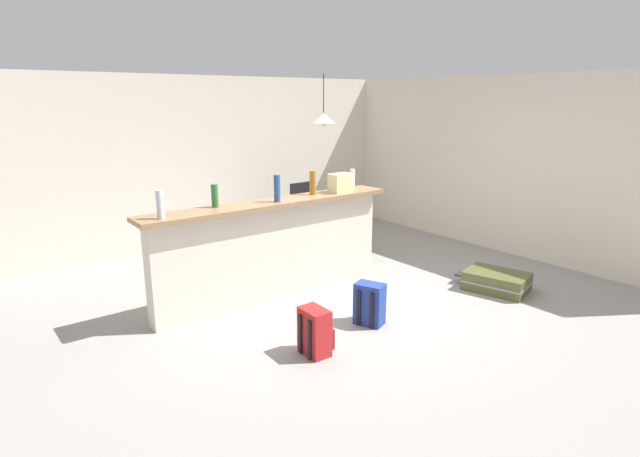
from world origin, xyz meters
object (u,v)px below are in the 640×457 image
object	(u,v)px
dining_table	(316,206)
suitcase_flat_olive	(496,281)
bottle_clear	(160,204)
bottle_white	(352,179)
bottle_blue	(277,188)
dining_chair_near_partition	(340,223)
dining_chair_far_side	(297,208)
backpack_blue	(370,304)
pendant_lamp	(324,118)
bottle_green	(215,196)
grocery_bag	(341,183)
backpack_red	(315,332)
bottle_amber	(313,183)

from	to	relation	value
dining_table	suitcase_flat_olive	world-z (taller)	dining_table
bottle_clear	bottle_white	distance (m)	2.48
bottle_blue	dining_chair_near_partition	distance (m)	1.77
dining_chair_far_side	backpack_blue	bearing A→B (deg)	-112.10
dining_table	dining_chair_near_partition	size ratio (longest dim) A/B	1.18
bottle_clear	bottle_white	bearing A→B (deg)	3.64
pendant_lamp	bottle_clear	bearing A→B (deg)	-157.11
bottle_green	grocery_bag	world-z (taller)	bottle_green
bottle_clear	dining_chair_near_partition	bearing A→B (deg)	14.29
backpack_red	bottle_amber	bearing A→B (deg)	53.68
bottle_green	suitcase_flat_olive	world-z (taller)	bottle_green
bottle_amber	dining_chair_near_partition	bearing A→B (deg)	32.85
bottle_blue	pendant_lamp	size ratio (longest dim) A/B	0.41
grocery_bag	suitcase_flat_olive	bearing A→B (deg)	-48.55
bottle_green	dining_chair_near_partition	bearing A→B (deg)	14.29
bottle_blue	bottle_white	distance (m)	1.20
pendant_lamp	suitcase_flat_olive	world-z (taller)	pendant_lamp
dining_table	dining_chair_far_side	bearing A→B (deg)	83.96
dining_chair_near_partition	suitcase_flat_olive	distance (m)	2.19
bottle_blue	backpack_blue	xyz separation A→B (m)	(0.35, -1.11, -1.04)
suitcase_flat_olive	backpack_blue	xyz separation A→B (m)	(-1.78, 0.24, 0.09)
backpack_blue	suitcase_flat_olive	bearing A→B (deg)	-7.79
dining_chair_near_partition	pendant_lamp	bearing A→B (deg)	78.73
bottle_white	backpack_blue	bearing A→B (deg)	-124.00
bottle_white	grocery_bag	bearing A→B (deg)	-157.44
dining_chair_near_partition	dining_chair_far_side	bearing A→B (deg)	85.73
dining_chair_near_partition	dining_chair_far_side	world-z (taller)	same
backpack_blue	bottle_amber	bearing A→B (deg)	80.07
suitcase_flat_olive	grocery_bag	bearing A→B (deg)	131.45
suitcase_flat_olive	backpack_red	distance (m)	2.59
bottle_amber	bottle_white	distance (m)	0.64
dining_table	bottle_blue	bearing A→B (deg)	-139.55
bottle_green	dining_chair_near_partition	size ratio (longest dim) A/B	0.26
dining_chair_far_side	grocery_bag	bearing A→B (deg)	-109.34
pendant_lamp	backpack_red	world-z (taller)	pendant_lamp
bottle_blue	grocery_bag	world-z (taller)	bottle_blue
bottle_blue	grocery_bag	bearing A→B (deg)	1.87
dining_chair_near_partition	backpack_blue	world-z (taller)	dining_chair_near_partition
dining_table	pendant_lamp	size ratio (longest dim) A/B	1.55
dining_chair_far_side	backpack_red	world-z (taller)	dining_chair_far_side
bottle_amber	bottle_green	bearing A→B (deg)	177.97
backpack_blue	bottle_blue	bearing A→B (deg)	107.35
bottle_blue	dining_chair_far_side	world-z (taller)	bottle_blue
bottle_green	bottle_amber	xyz separation A→B (m)	(1.21, -0.04, 0.02)
bottle_amber	backpack_blue	distance (m)	1.61
bottle_clear	backpack_blue	world-z (taller)	bottle_clear
bottle_blue	dining_chair_near_partition	world-z (taller)	bottle_blue
dining_table	dining_chair_near_partition	distance (m)	0.59
bottle_clear	bottle_white	world-z (taller)	bottle_clear
bottle_clear	bottle_amber	distance (m)	1.84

